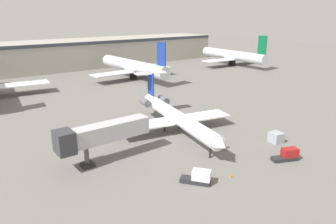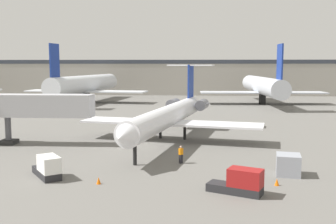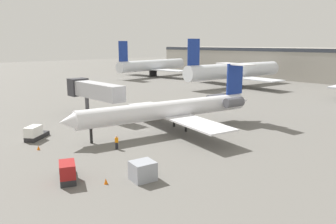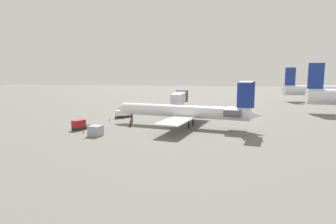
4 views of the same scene
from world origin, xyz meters
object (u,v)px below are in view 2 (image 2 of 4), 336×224
object	(u,v)px
regional_jet	(170,114)
baggage_tug_trailing	(241,183)
parked_airliner_centre	(263,86)
ground_crew_marshaller	(181,154)
jet_bridge	(24,106)
baggage_tug_lead	(48,168)
traffic_cone_mid	(99,181)
cargo_container_uld	(288,165)
traffic_cone_near	(277,182)
parked_airliner_west_mid	(86,85)

from	to	relation	value
regional_jet	baggage_tug_trailing	world-z (taller)	regional_jet
regional_jet	parked_airliner_centre	bearing A→B (deg)	68.39
ground_crew_marshaller	parked_airliner_centre	xyz separation A→B (m)	(16.90, 58.68, 3.49)
regional_jet	jet_bridge	xyz separation A→B (m)	(-17.02, -3.75, 1.27)
baggage_tug_lead	baggage_tug_trailing	distance (m)	15.82
baggage_tug_lead	traffic_cone_mid	xyz separation A→B (m)	(4.64, -1.41, -0.56)
cargo_container_uld	traffic_cone_near	world-z (taller)	cargo_container_uld
baggage_tug_trailing	traffic_cone_near	bearing A→B (deg)	36.20
baggage_tug_trailing	baggage_tug_lead	bearing A→B (deg)	169.34
traffic_cone_mid	parked_airliner_centre	bearing A→B (deg)	70.68
parked_airliner_west_mid	baggage_tug_lead	bearing A→B (deg)	-76.37
ground_crew_marshaller	parked_airliner_centre	distance (m)	61.17
ground_crew_marshaller	parked_airliner_west_mid	size ratio (longest dim) A/B	0.05
baggage_tug_lead	baggage_tug_trailing	size ratio (longest dim) A/B	0.95
jet_bridge	parked_airliner_centre	xyz separation A→B (m)	(35.75, 51.03, -0.18)
cargo_container_uld	traffic_cone_near	xyz separation A→B (m)	(-1.52, -3.09, -0.62)
jet_bridge	traffic_cone_mid	size ratio (longest dim) A/B	26.26
regional_jet	jet_bridge	distance (m)	17.48
jet_bridge	ground_crew_marshaller	bearing A→B (deg)	-22.09
ground_crew_marshaller	parked_airliner_west_mid	xyz separation A→B (m)	(-26.71, 59.89, 3.64)
baggage_tug_lead	parked_airliner_west_mid	bearing A→B (deg)	103.63
regional_jet	traffic_cone_near	xyz separation A→B (m)	(9.61, -17.81, -2.99)
ground_crew_marshaller	parked_airliner_centre	size ratio (longest dim) A/B	0.05
ground_crew_marshaller	baggage_tug_trailing	world-z (taller)	baggage_tug_trailing
jet_bridge	traffic_cone_mid	world-z (taller)	jet_bridge
cargo_container_uld	parked_airliner_centre	world-z (taller)	parked_airliner_centre
traffic_cone_mid	traffic_cone_near	bearing A→B (deg)	2.89
jet_bridge	traffic_cone_mid	distance (m)	19.93
regional_jet	cargo_container_uld	size ratio (longest dim) A/B	12.77
traffic_cone_near	jet_bridge	bearing A→B (deg)	152.17
ground_crew_marshaller	baggage_tug_lead	size ratio (longest dim) A/B	0.42
parked_airliner_centre	traffic_cone_near	bearing A→B (deg)	-97.97
ground_crew_marshaller	baggage_tug_lead	world-z (taller)	baggage_tug_lead
regional_jet	ground_crew_marshaller	world-z (taller)	regional_jet
jet_bridge	baggage_tug_trailing	xyz separation A→B (m)	(23.59, -16.29, -3.69)
baggage_tug_lead	traffic_cone_near	world-z (taller)	baggage_tug_lead
ground_crew_marshaller	traffic_cone_mid	bearing A→B (deg)	-130.90
baggage_tug_trailing	parked_airliner_west_mid	bearing A→B (deg)	114.65
ground_crew_marshaller	cargo_container_uld	world-z (taller)	cargo_container_uld
baggage_tug_trailing	cargo_container_uld	distance (m)	7.01
parked_airliner_centre	cargo_container_uld	bearing A→B (deg)	-96.98
jet_bridge	cargo_container_uld	xyz separation A→B (m)	(28.15, -10.97, -3.64)
baggage_tug_trailing	cargo_container_uld	bearing A→B (deg)	49.35
baggage_tug_lead	cargo_container_uld	distance (m)	20.26
traffic_cone_mid	parked_airliner_centre	xyz separation A→B (m)	(23.06, 65.80, 4.07)
baggage_tug_lead	baggage_tug_trailing	xyz separation A→B (m)	(15.55, -2.93, 0.00)
regional_jet	baggage_tug_lead	distance (m)	19.48
ground_crew_marshaller	baggage_tug_lead	xyz separation A→B (m)	(-10.81, -5.71, -0.02)
parked_airliner_west_mid	cargo_container_uld	bearing A→B (deg)	-60.33
parked_airliner_centre	jet_bridge	bearing A→B (deg)	-125.01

